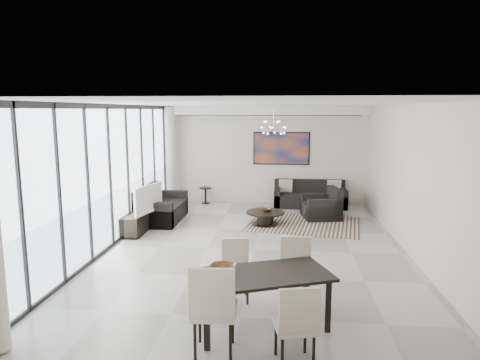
# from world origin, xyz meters

# --- Properties ---
(room_shell) EXTENTS (6.00, 9.00, 2.90)m
(room_shell) POSITION_xyz_m (0.46, 0.00, 1.45)
(room_shell) COLOR #A8A39B
(room_shell) RESTS_ON ground
(window_wall) EXTENTS (0.37, 8.95, 2.90)m
(window_wall) POSITION_xyz_m (-2.86, 0.00, 1.47)
(window_wall) COLOR silver
(window_wall) RESTS_ON floor
(soffit) EXTENTS (5.98, 0.40, 0.26)m
(soffit) POSITION_xyz_m (0.00, 4.30, 2.77)
(soffit) COLOR white
(soffit) RESTS_ON room_shell
(painting) EXTENTS (1.68, 0.04, 0.98)m
(painting) POSITION_xyz_m (0.50, 4.47, 1.65)
(painting) COLOR #BB5B1A
(painting) RESTS_ON room_shell
(chandelier) EXTENTS (0.66, 0.66, 0.71)m
(chandelier) POSITION_xyz_m (0.30, 2.50, 2.35)
(chandelier) COLOR silver
(chandelier) RESTS_ON room_shell
(rug) EXTENTS (2.95, 2.45, 0.01)m
(rug) POSITION_xyz_m (1.10, 2.07, 0.01)
(rug) COLOR black
(rug) RESTS_ON floor
(coffee_table) EXTENTS (0.93, 0.93, 0.33)m
(coffee_table) POSITION_xyz_m (0.14, 1.92, 0.19)
(coffee_table) COLOR black
(coffee_table) RESTS_ON floor
(bowl_coffee) EXTENTS (0.28, 0.28, 0.07)m
(bowl_coffee) POSITION_xyz_m (0.18, 1.96, 0.36)
(bowl_coffee) COLOR brown
(bowl_coffee) RESTS_ON coffee_table
(sofa_main) EXTENTS (2.07, 0.85, 0.75)m
(sofa_main) POSITION_xyz_m (1.35, 4.07, 0.25)
(sofa_main) COLOR black
(sofa_main) RESTS_ON floor
(loveseat) EXTENTS (0.98, 1.74, 0.87)m
(loveseat) POSITION_xyz_m (-2.55, 2.07, 0.30)
(loveseat) COLOR black
(loveseat) RESTS_ON floor
(armchair) EXTENTS (1.03, 1.07, 0.79)m
(armchair) POSITION_xyz_m (1.59, 2.71, 0.27)
(armchair) COLOR black
(armchair) RESTS_ON floor
(side_table) EXTENTS (0.36, 0.36, 0.49)m
(side_table) POSITION_xyz_m (-1.75, 4.15, 0.33)
(side_table) COLOR black
(side_table) RESTS_ON floor
(tv_console) EXTENTS (0.41, 1.45, 0.45)m
(tv_console) POSITION_xyz_m (-2.76, 1.09, 0.23)
(tv_console) COLOR black
(tv_console) RESTS_ON floor
(television) EXTENTS (0.41, 1.13, 0.65)m
(television) POSITION_xyz_m (-2.60, 1.04, 0.78)
(television) COLOR gray
(television) RESTS_ON tv_console
(dining_table) EXTENTS (1.94, 1.45, 0.73)m
(dining_table) POSITION_xyz_m (0.29, -3.10, 0.64)
(dining_table) COLOR black
(dining_table) RESTS_ON floor
(dining_chair_sw) EXTENTS (0.53, 0.53, 1.10)m
(dining_chair_sw) POSITION_xyz_m (-0.21, -3.84, 0.64)
(dining_chair_sw) COLOR beige
(dining_chair_sw) RESTS_ON floor
(dining_chair_se) EXTENTS (0.52, 0.52, 0.95)m
(dining_chair_se) POSITION_xyz_m (0.72, -3.94, 0.55)
(dining_chair_se) COLOR beige
(dining_chair_se) RESTS_ON floor
(dining_chair_nw) EXTENTS (0.47, 0.47, 0.89)m
(dining_chair_nw) POSITION_xyz_m (-0.13, -2.25, 0.51)
(dining_chair_nw) COLOR beige
(dining_chair_nw) RESTS_ON floor
(dining_chair_ne) EXTENTS (0.45, 0.45, 0.96)m
(dining_chair_ne) POSITION_xyz_m (0.75, -2.33, 0.55)
(dining_chair_ne) COLOR beige
(dining_chair_ne) RESTS_ON floor
(bowl_dining) EXTENTS (0.36, 0.36, 0.08)m
(bowl_dining) POSITION_xyz_m (-0.21, -3.09, 0.77)
(bowl_dining) COLOR brown
(bowl_dining) RESTS_ON dining_table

